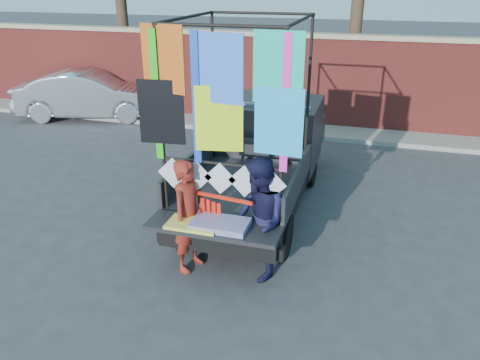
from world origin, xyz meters
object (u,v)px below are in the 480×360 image
(sedan, at_px, (90,95))
(man, at_px, (259,220))
(pickup_truck, at_px, (265,151))
(woman, at_px, (189,216))

(sedan, height_order, man, man)
(pickup_truck, height_order, man, pickup_truck)
(pickup_truck, relative_size, man, 3.08)
(sedan, height_order, woman, woman)
(sedan, bearing_deg, man, -149.48)
(pickup_truck, bearing_deg, sedan, 149.10)
(pickup_truck, bearing_deg, man, -78.30)
(sedan, bearing_deg, pickup_truck, -136.79)
(woman, bearing_deg, pickup_truck, 6.80)
(woman, relative_size, man, 0.95)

